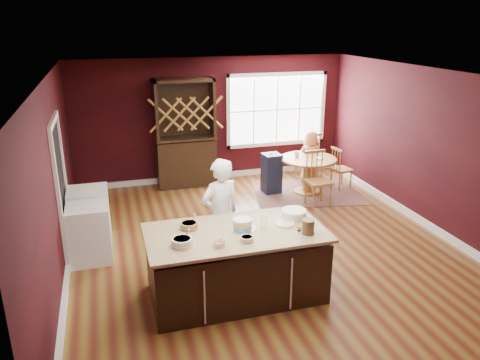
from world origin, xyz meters
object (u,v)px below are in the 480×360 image
object	(u,v)px
dining_table	(308,168)
toddler	(268,154)
chair_south	(318,179)
high_chair	(271,172)
dryer	(90,216)
chair_east	(342,168)
hutch	(185,134)
washer	(89,233)
layer_cake	(242,224)
seated_woman	(310,158)
chair_north	(307,155)
baker	(220,215)
kitchen_island	(236,265)

from	to	relation	value
dining_table	toddler	world-z (taller)	toddler
chair_south	high_chair	distance (m)	1.14
dryer	dining_table	bearing A→B (deg)	14.47
chair_east	hutch	xyz separation A→B (m)	(-3.13, 1.14, 0.69)
chair_east	high_chair	bearing A→B (deg)	73.63
washer	dryer	xyz separation A→B (m)	(0.00, 0.64, 0.02)
chair_east	high_chair	distance (m)	1.53
layer_cake	chair_south	distance (m)	3.40
seated_woman	chair_north	bearing A→B (deg)	-109.28
dining_table	seated_woman	world-z (taller)	seated_woman
baker	washer	world-z (taller)	baker
hutch	washer	bearing A→B (deg)	-124.05
dining_table	layer_cake	xyz separation A→B (m)	(-2.38, -3.23, 0.45)
dining_table	chair_east	size ratio (longest dim) A/B	1.25
chair_east	toddler	size ratio (longest dim) A/B	3.54
seated_woman	chair_east	bearing A→B (deg)	137.66
chair_east	kitchen_island	bearing A→B (deg)	125.52
chair_east	washer	xyz separation A→B (m)	(-5.12, -1.80, -0.02)
toddler	seated_woman	bearing A→B (deg)	7.67
kitchen_island	toddler	distance (m)	4.03
dining_table	dryer	world-z (taller)	dryer
seated_woman	hutch	distance (m)	2.74
layer_cake	chair_east	distance (m)	4.60
high_chair	kitchen_island	bearing A→B (deg)	-120.79
kitchen_island	chair_south	distance (m)	3.46
chair_east	washer	world-z (taller)	chair_east
chair_east	seated_woman	bearing A→B (deg)	41.11
toddler	hutch	distance (m)	1.82
chair_north	chair_east	bearing A→B (deg)	88.70
chair_south	toddler	world-z (taller)	chair_south
dining_table	chair_south	bearing A→B (deg)	-98.70
seated_woman	dining_table	bearing A→B (deg)	58.53
dining_table	layer_cake	distance (m)	4.04
seated_woman	toddler	distance (m)	1.04
hutch	chair_south	bearing A→B (deg)	-41.09
layer_cake	dryer	bearing A→B (deg)	132.38
chair_south	seated_woman	distance (m)	1.29
kitchen_island	dryer	distance (m)	2.83
hutch	dryer	size ratio (longest dim) A/B	2.53
baker	hutch	distance (m)	3.71
dining_table	dryer	bearing A→B (deg)	-165.53
high_chair	hutch	xyz separation A→B (m)	(-1.61, 0.97, 0.71)
chair_east	chair_south	size ratio (longest dim) A/B	0.84
high_chair	toddler	xyz separation A→B (m)	(-0.03, 0.13, 0.38)
seated_woman	high_chair	bearing A→B (deg)	11.96
chair_north	hutch	distance (m)	2.78
dining_table	toddler	size ratio (longest dim) A/B	4.41
hutch	toddler	bearing A→B (deg)	-27.91
chair_north	high_chair	bearing A→B (deg)	0.31
hutch	chair_east	bearing A→B (deg)	-20.03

